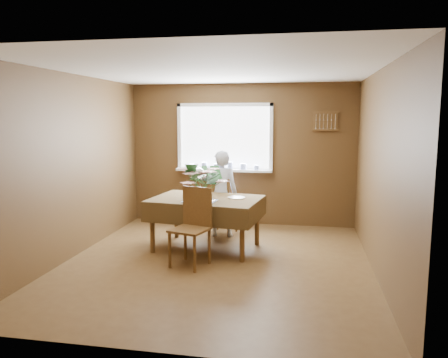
% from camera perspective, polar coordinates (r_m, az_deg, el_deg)
% --- Properties ---
extents(floor, '(4.50, 4.50, 0.00)m').
position_cam_1_polar(floor, '(5.88, -0.99, -10.95)').
color(floor, '#53391C').
rests_on(floor, ground).
extents(ceiling, '(4.50, 4.50, 0.00)m').
position_cam_1_polar(ceiling, '(5.58, -1.06, 14.08)').
color(ceiling, white).
rests_on(ceiling, wall_back).
extents(wall_back, '(4.00, 0.00, 4.00)m').
position_cam_1_polar(wall_back, '(7.80, 2.27, 3.19)').
color(wall_back, brown).
rests_on(wall_back, floor).
extents(wall_front, '(4.00, 0.00, 4.00)m').
position_cam_1_polar(wall_front, '(3.45, -8.51, -3.19)').
color(wall_front, brown).
rests_on(wall_front, floor).
extents(wall_left, '(0.00, 4.50, 4.50)m').
position_cam_1_polar(wall_left, '(6.30, -19.15, 1.57)').
color(wall_left, brown).
rests_on(wall_left, floor).
extents(wall_right, '(0.00, 4.50, 4.50)m').
position_cam_1_polar(wall_right, '(5.56, 19.63, 0.72)').
color(wall_right, brown).
rests_on(wall_right, floor).
extents(window_assembly, '(1.72, 0.20, 1.22)m').
position_cam_1_polar(window_assembly, '(7.79, 0.03, 3.93)').
color(window_assembly, white).
rests_on(window_assembly, wall_back).
extents(spoon_rack, '(0.44, 0.05, 0.33)m').
position_cam_1_polar(spoon_rack, '(7.67, 13.14, 7.39)').
color(spoon_rack, brown).
rests_on(spoon_rack, wall_back).
extents(dining_table, '(1.68, 1.25, 0.76)m').
position_cam_1_polar(dining_table, '(6.34, -2.36, -3.33)').
color(dining_table, brown).
rests_on(dining_table, floor).
extents(chair_far, '(0.49, 0.49, 0.94)m').
position_cam_1_polar(chair_far, '(7.14, -0.42, -3.22)').
color(chair_far, brown).
rests_on(chair_far, floor).
extents(chair_near, '(0.54, 0.54, 1.01)m').
position_cam_1_polar(chair_near, '(5.72, -4.07, -5.78)').
color(chair_near, brown).
rests_on(chair_near, floor).
extents(seated_woman, '(0.54, 0.37, 1.40)m').
position_cam_1_polar(seated_woman, '(7.00, -0.32, -1.91)').
color(seated_woman, white).
rests_on(seated_woman, floor).
extents(flower_bouquet, '(0.59, 0.59, 0.50)m').
position_cam_1_polar(flower_bouquet, '(6.02, -2.77, 0.10)').
color(flower_bouquet, white).
rests_on(flower_bouquet, dining_table).
extents(side_plate, '(0.29, 0.29, 0.01)m').
position_cam_1_polar(side_plate, '(6.33, 1.64, -2.44)').
color(side_plate, white).
rests_on(side_plate, dining_table).
extents(table_knife, '(0.05, 0.22, 0.00)m').
position_cam_1_polar(table_knife, '(6.05, -1.58, -2.91)').
color(table_knife, silver).
rests_on(table_knife, dining_table).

